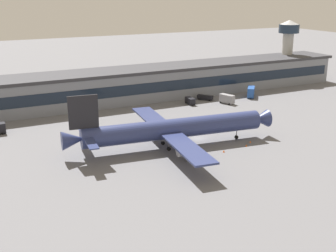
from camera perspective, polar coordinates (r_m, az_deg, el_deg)
name	(u,v)px	position (r m, az deg, el deg)	size (l,w,h in m)	color
ground_plane	(198,138)	(130.03, 4.01, -1.59)	(600.00, 600.00, 0.00)	slate
terminal_building	(131,84)	(174.08, -4.85, 5.46)	(197.83, 18.72, 12.62)	gray
airliner	(171,129)	(120.64, 0.45, -0.39)	(61.17, 52.58, 16.92)	navy
control_tower	(288,43)	(219.29, 15.48, 10.50)	(9.62, 9.62, 28.75)	#B7B7B2
stair_truck	(227,99)	(170.22, 7.77, 3.58)	(4.25, 6.46, 3.55)	gray
crew_van	(190,101)	(167.93, 2.94, 3.35)	(2.62, 5.36, 2.55)	black
catering_truck	(251,92)	(182.35, 10.85, 4.46)	(6.61, 7.19, 4.15)	#2651A5
belt_loader	(205,97)	(174.95, 4.93, 3.78)	(5.53, 6.26, 1.95)	black
traffic_cone_0	(195,155)	(115.71, 3.57, -3.85)	(0.58, 0.58, 0.73)	#F2590C
traffic_cone_1	(224,151)	(119.40, 7.35, -3.29)	(0.54, 0.54, 0.67)	#F2590C
traffic_cone_2	(246,145)	(124.78, 10.25, -2.51)	(0.51, 0.51, 0.63)	#F2590C
traffic_cone_3	(250,142)	(128.01, 10.76, -2.02)	(0.50, 0.50, 0.63)	#F2590C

